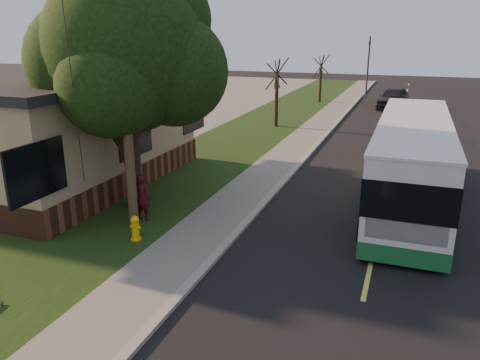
{
  "coord_description": "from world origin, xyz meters",
  "views": [
    {
      "loc": [
        4.58,
        -10.71,
        5.88
      ],
      "look_at": [
        -0.17,
        2.23,
        1.5
      ],
      "focal_mm": 35.0,
      "sensor_mm": 36.0,
      "label": 1
    }
  ],
  "objects_px": {
    "distant_car": "(393,98)",
    "skateboarder": "(142,197)",
    "transit_bus": "(411,160)",
    "bare_tree_near": "(277,94)",
    "fire_hydrant": "(135,228)",
    "utility_pole": "(123,77)",
    "dumpster": "(114,143)",
    "leafy_tree": "(128,55)",
    "bare_tree_far": "(321,79)",
    "traffic_signal": "(368,63)"
  },
  "relations": [
    {
      "from": "traffic_signal",
      "to": "distant_car",
      "type": "xyz_separation_m",
      "value": [
        2.63,
        -5.11,
        -2.33
      ]
    },
    {
      "from": "fire_hydrant",
      "to": "distant_car",
      "type": "relative_size",
      "value": 0.15
    },
    {
      "from": "traffic_signal",
      "to": "skateboarder",
      "type": "relative_size",
      "value": 3.55
    },
    {
      "from": "transit_bus",
      "to": "dumpster",
      "type": "distance_m",
      "value": 13.99
    },
    {
      "from": "bare_tree_far",
      "to": "transit_bus",
      "type": "distance_m",
      "value": 24.98
    },
    {
      "from": "fire_hydrant",
      "to": "transit_bus",
      "type": "distance_m",
      "value": 9.74
    },
    {
      "from": "fire_hydrant",
      "to": "utility_pole",
      "type": "bearing_deg",
      "value": 125.38
    },
    {
      "from": "bare_tree_near",
      "to": "bare_tree_far",
      "type": "height_order",
      "value": "bare_tree_near"
    },
    {
      "from": "bare_tree_near",
      "to": "distant_car",
      "type": "relative_size",
      "value": 0.88
    },
    {
      "from": "transit_bus",
      "to": "dumpster",
      "type": "xyz_separation_m",
      "value": [
        -13.81,
        2.02,
        -0.97
      ]
    },
    {
      "from": "leafy_tree",
      "to": "dumpster",
      "type": "xyz_separation_m",
      "value": [
        -4.88,
        5.63,
        -4.55
      ]
    },
    {
      "from": "utility_pole",
      "to": "bare_tree_far",
      "type": "height_order",
      "value": "utility_pole"
    },
    {
      "from": "traffic_signal",
      "to": "transit_bus",
      "type": "distance_m",
      "value": 28.1
    },
    {
      "from": "leafy_tree",
      "to": "skateboarder",
      "type": "height_order",
      "value": "leafy_tree"
    },
    {
      "from": "bare_tree_near",
      "to": "skateboarder",
      "type": "bearing_deg",
      "value": -88.94
    },
    {
      "from": "leafy_tree",
      "to": "distant_car",
      "type": "height_order",
      "value": "leafy_tree"
    },
    {
      "from": "leafy_tree",
      "to": "dumpster",
      "type": "height_order",
      "value": "leafy_tree"
    },
    {
      "from": "fire_hydrant",
      "to": "transit_bus",
      "type": "height_order",
      "value": "transit_bus"
    },
    {
      "from": "bare_tree_near",
      "to": "distant_car",
      "type": "distance_m",
      "value": 12.82
    },
    {
      "from": "transit_bus",
      "to": "distant_car",
      "type": "relative_size",
      "value": 2.25
    },
    {
      "from": "skateboarder",
      "to": "bare_tree_far",
      "type": "bearing_deg",
      "value": -91.1
    },
    {
      "from": "distant_car",
      "to": "skateboarder",
      "type": "bearing_deg",
      "value": -95.89
    },
    {
      "from": "transit_bus",
      "to": "distant_car",
      "type": "xyz_separation_m",
      "value": [
        -1.63,
        22.63,
        -0.76
      ]
    },
    {
      "from": "distant_car",
      "to": "fire_hydrant",
      "type": "bearing_deg",
      "value": -94.16
    },
    {
      "from": "dumpster",
      "to": "skateboarder",
      "type": "bearing_deg",
      "value": -49.7
    },
    {
      "from": "bare_tree_near",
      "to": "transit_bus",
      "type": "height_order",
      "value": "bare_tree_near"
    },
    {
      "from": "leafy_tree",
      "to": "traffic_signal",
      "type": "bearing_deg",
      "value": 81.53
    },
    {
      "from": "utility_pole",
      "to": "dumpster",
      "type": "bearing_deg",
      "value": 128.22
    },
    {
      "from": "bare_tree_near",
      "to": "skateboarder",
      "type": "height_order",
      "value": "bare_tree_near"
    },
    {
      "from": "dumpster",
      "to": "leafy_tree",
      "type": "bearing_deg",
      "value": -49.13
    },
    {
      "from": "bare_tree_far",
      "to": "traffic_signal",
      "type": "height_order",
      "value": "traffic_signal"
    },
    {
      "from": "leafy_tree",
      "to": "skateboarder",
      "type": "relative_size",
      "value": 5.03
    },
    {
      "from": "transit_bus",
      "to": "fire_hydrant",
      "type": "bearing_deg",
      "value": -139.62
    },
    {
      "from": "traffic_signal",
      "to": "dumpster",
      "type": "distance_m",
      "value": 27.55
    },
    {
      "from": "dumpster",
      "to": "distant_car",
      "type": "relative_size",
      "value": 0.29
    },
    {
      "from": "dumpster",
      "to": "bare_tree_near",
      "type": "bearing_deg",
      "value": 60.28
    },
    {
      "from": "transit_bus",
      "to": "leafy_tree",
      "type": "bearing_deg",
      "value": -157.97
    },
    {
      "from": "bare_tree_near",
      "to": "transit_bus",
      "type": "distance_m",
      "value": 14.36
    },
    {
      "from": "skateboarder",
      "to": "traffic_signal",
      "type": "bearing_deg",
      "value": -97.17
    },
    {
      "from": "utility_pole",
      "to": "dumpster",
      "type": "height_order",
      "value": "utility_pole"
    },
    {
      "from": "bare_tree_far",
      "to": "dumpster",
      "type": "bearing_deg",
      "value": -105.56
    },
    {
      "from": "fire_hydrant",
      "to": "bare_tree_far",
      "type": "xyz_separation_m",
      "value": [
        -0.4,
        30.0,
        1.57
      ]
    },
    {
      "from": "skateboarder",
      "to": "bare_tree_near",
      "type": "bearing_deg",
      "value": -89.66
    },
    {
      "from": "utility_pole",
      "to": "leafy_tree",
      "type": "relative_size",
      "value": 1.16
    },
    {
      "from": "bare_tree_near",
      "to": "dumpster",
      "type": "relative_size",
      "value": 3.05
    },
    {
      "from": "utility_pole",
      "to": "skateboarder",
      "type": "relative_size",
      "value": 5.85
    },
    {
      "from": "bare_tree_far",
      "to": "skateboarder",
      "type": "xyz_separation_m",
      "value": [
        -0.19,
        -28.62,
        -1.16
      ]
    },
    {
      "from": "skateboarder",
      "to": "distant_car",
      "type": "xyz_separation_m",
      "value": [
        6.32,
        27.51,
        -0.01
      ]
    },
    {
      "from": "skateboarder",
      "to": "fire_hydrant",
      "type": "bearing_deg",
      "value": 112.53
    },
    {
      "from": "fire_hydrant",
      "to": "leafy_tree",
      "type": "distance_m",
      "value": 5.65
    }
  ]
}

